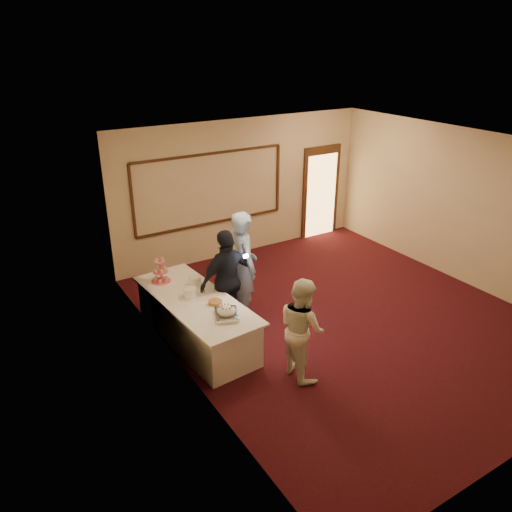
{
  "coord_description": "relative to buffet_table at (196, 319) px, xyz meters",
  "views": [
    {
      "loc": [
        -5.29,
        -5.69,
        4.57
      ],
      "look_at": [
        -1.27,
        0.88,
        1.15
      ],
      "focal_mm": 35.0,
      "sensor_mm": 36.0,
      "label": 1
    }
  ],
  "objects": [
    {
      "name": "buffet_table",
      "position": [
        0.0,
        0.0,
        0.0
      ],
      "size": [
        1.2,
        2.64,
        0.77
      ],
      "color": "white",
      "rests_on": "floor"
    },
    {
      "name": "plate_stack_b",
      "position": [
        0.19,
        0.4,
        0.47
      ],
      "size": [
        0.21,
        0.21,
        0.17
      ],
      "color": "white",
      "rests_on": "buffet_table"
    },
    {
      "name": "woman",
      "position": [
        0.93,
        -1.57,
        0.38
      ],
      "size": [
        0.63,
        0.78,
        1.54
      ],
      "primitive_type": "imported",
      "rotation": [
        0.0,
        0.0,
        1.51
      ],
      "color": "white",
      "rests_on": "floor"
    },
    {
      "name": "tart",
      "position": [
        0.2,
        -0.31,
        0.41
      ],
      "size": [
        0.25,
        0.25,
        0.05
      ],
      "color": "white",
      "rests_on": "buffet_table"
    },
    {
      "name": "camera_flash",
      "position": [
        0.86,
        -0.12,
        0.96
      ],
      "size": [
        0.08,
        0.05,
        0.05
      ],
      "primitive_type": "cube",
      "rotation": [
        0.0,
        0.0,
        -0.16
      ],
      "color": "white",
      "rests_on": "guest"
    },
    {
      "name": "wall_molding",
      "position": [
        1.7,
        2.77,
        1.21
      ],
      "size": [
        3.45,
        0.04,
        1.55
      ],
      "color": "#33200F",
      "rests_on": "room_walls"
    },
    {
      "name": "man",
      "position": [
        1.05,
        0.28,
        0.59
      ],
      "size": [
        0.57,
        0.78,
        1.95
      ],
      "primitive_type": "imported",
      "rotation": [
        0.0,
        0.0,
        1.41
      ],
      "color": "#91AFE0",
      "rests_on": "floor"
    },
    {
      "name": "plate_stack_a",
      "position": [
        -0.05,
        0.09,
        0.46
      ],
      "size": [
        0.2,
        0.2,
        0.16
      ],
      "color": "white",
      "rests_on": "buffet_table"
    },
    {
      "name": "doorway",
      "position": [
        4.65,
        2.75,
        0.69
      ],
      "size": [
        1.05,
        0.07,
        2.2
      ],
      "color": "#33200F",
      "rests_on": "floor"
    },
    {
      "name": "pavlova_tray",
      "position": [
        0.16,
        -0.74,
        0.46
      ],
      "size": [
        0.45,
        0.52,
        0.17
      ],
      "color": "#B1B5B8",
      "rests_on": "buffet_table"
    },
    {
      "name": "cupcake_stand",
      "position": [
        -0.23,
        0.85,
        0.55
      ],
      "size": [
        0.33,
        0.33,
        0.48
      ],
      "color": "#E14F7A",
      "rests_on": "buffet_table"
    },
    {
      "name": "guest",
      "position": [
        0.64,
        0.1,
        0.49
      ],
      "size": [
        1.07,
        0.53,
        1.76
      ],
      "primitive_type": "imported",
      "rotation": [
        0.0,
        0.0,
        3.25
      ],
      "color": "black",
      "rests_on": "floor"
    },
    {
      "name": "floor",
      "position": [
        2.5,
        -0.7,
        -0.39
      ],
      "size": [
        7.0,
        7.0,
        0.0
      ],
      "primitive_type": "plane",
      "color": "black",
      "rests_on": "ground"
    },
    {
      "name": "room_walls",
      "position": [
        2.5,
        -0.7,
        1.64
      ],
      "size": [
        6.04,
        7.04,
        3.02
      ],
      "color": "beige",
      "rests_on": "floor"
    }
  ]
}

